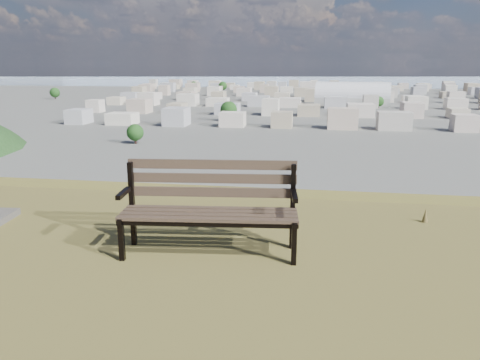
# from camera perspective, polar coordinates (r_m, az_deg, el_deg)

# --- Properties ---
(park_bench) EXTENTS (1.83, 0.74, 0.93)m
(park_bench) POSITION_cam_1_polar(r_m,az_deg,el_deg) (4.82, -3.67, -2.76)
(park_bench) COLOR #4A392A
(park_bench) RESTS_ON hilltop_mesa
(arena) EXTENTS (49.89, 25.66, 20.20)m
(arena) POSITION_cam_1_polar(r_m,az_deg,el_deg) (323.87, 13.53, 9.69)
(arena) COLOR #B7B8B3
(arena) RESTS_ON ground
(city_blocks) EXTENTS (395.00, 361.00, 7.00)m
(city_blocks) POSITION_cam_1_polar(r_m,az_deg,el_deg) (397.74, 9.05, 10.44)
(city_blocks) COLOR beige
(city_blocks) RESTS_ON ground
(city_trees) EXTENTS (406.52, 387.20, 9.98)m
(city_trees) POSITION_cam_1_polar(r_m,az_deg,el_deg) (323.52, 4.24, 10.04)
(city_trees) COLOR #36211B
(city_trees) RESTS_ON ground
(bay_water) EXTENTS (2400.00, 700.00, 0.12)m
(bay_water) POSITION_cam_1_polar(r_m,az_deg,el_deg) (903.01, 9.19, 12.11)
(bay_water) COLOR #99B2C3
(bay_water) RESTS_ON ground
(far_hills) EXTENTS (2050.00, 340.00, 60.00)m
(far_hills) POSITION_cam_1_polar(r_m,az_deg,el_deg) (1406.89, 6.73, 13.84)
(far_hills) COLOR #8A95AB
(far_hills) RESTS_ON ground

